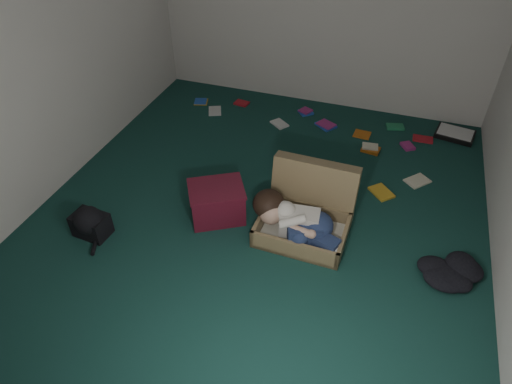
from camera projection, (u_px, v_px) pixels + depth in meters
The scene contains 10 objects.
floor at pixel (261, 211), 4.25m from camera, with size 4.50×4.50×0.00m, color #153C35.
wall_front at pixel (83, 328), 1.78m from camera, with size 4.50×4.50×0.00m, color silver.
wall_left at pixel (42, 49), 3.92m from camera, with size 4.50×4.50×0.00m, color silver.
suitcase at pixel (307, 212), 4.00m from camera, with size 0.78×0.76×0.56m.
person at pixel (296, 220), 3.85m from camera, with size 0.82×0.41×0.35m.
maroon_bin at pixel (217, 202), 4.10m from camera, with size 0.61×0.57×0.33m.
backpack at pixel (91, 224), 3.96m from camera, with size 0.38×0.30×0.23m, color black, non-canonical shape.
clothing_pile at pixel (448, 272), 3.60m from camera, with size 0.41×0.34×0.13m, color black, non-canonical shape.
paper_tray at pixel (455, 134), 5.23m from camera, with size 0.47×0.38×0.06m.
book_scatter at pixel (328, 132), 5.30m from camera, with size 2.96×1.50×0.02m.
Camera 1 is at (0.98, -3.01, 2.85)m, focal length 32.00 mm.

